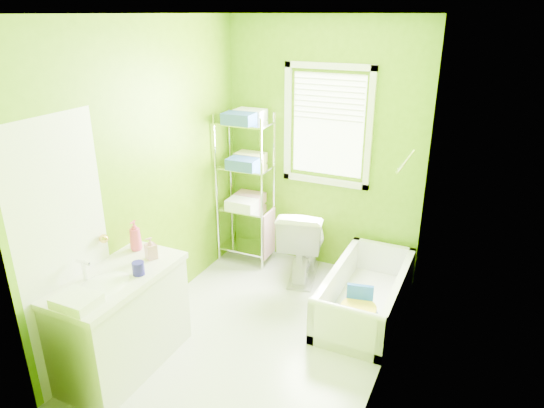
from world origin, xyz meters
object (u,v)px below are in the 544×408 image
at_px(toilet, 303,242).
at_px(wire_shelf_unit, 247,173).
at_px(bathtub, 365,300).
at_px(vanity, 121,318).

distance_m(toilet, wire_shelf_unit, 0.94).
bearing_deg(toilet, wire_shelf_unit, -20.35).
distance_m(bathtub, vanity, 2.15).
bearing_deg(toilet, vanity, 55.89).
height_order(bathtub, toilet, toilet).
xyz_separation_m(bathtub, toilet, (-0.77, 0.39, 0.26)).
height_order(bathtub, vanity, vanity).
relative_size(vanity, wire_shelf_unit, 0.64).
relative_size(bathtub, vanity, 1.28).
height_order(vanity, wire_shelf_unit, wire_shelf_unit).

